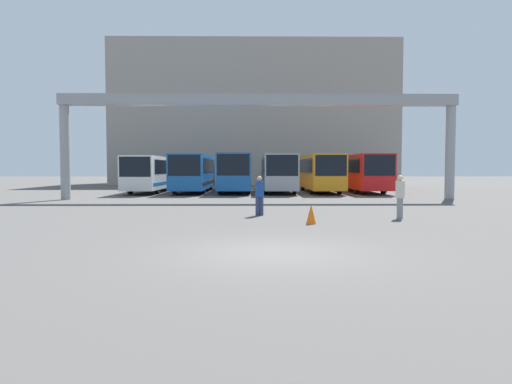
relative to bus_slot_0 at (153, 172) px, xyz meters
The scene contains 12 objects.
ground_plane 29.59m from the bus_slot_0, 72.58° to the right, with size 200.00×200.00×0.00m, color #514F4C.
building_backdrop 24.10m from the bus_slot_0, 67.44° to the left, with size 35.13×12.00×17.49m.
overhead_gantry 13.64m from the bus_slot_0, 47.44° to the right, with size 25.45×0.80×6.74m.
bus_slot_0 is the anchor object (origin of this frame).
bus_slot_1 3.55m from the bus_slot_0, ahead, with size 2.59×11.67×3.09m.
bus_slot_2 7.10m from the bus_slot_0, ahead, with size 2.60×11.30×3.16m.
bus_slot_3 10.66m from the bus_slot_0, ahead, with size 2.55×10.34×3.09m.
bus_slot_4 14.18m from the bus_slot_0, ahead, with size 2.52×10.64×3.09m.
bus_slot_5 17.69m from the bus_slot_0, ahead, with size 2.50×12.08×3.11m.
pedestrian_far_center 21.50m from the bus_slot_0, 66.11° to the right, with size 0.35×0.35×1.69m.
pedestrian_mid_right 25.34m from the bus_slot_0, 55.54° to the right, with size 0.36×0.36×1.74m.
traffic_cone 24.99m from the bus_slot_0, 65.07° to the right, with size 0.38×0.38×0.72m.
Camera 1 is at (-0.54, -10.88, 2.03)m, focal length 32.00 mm.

